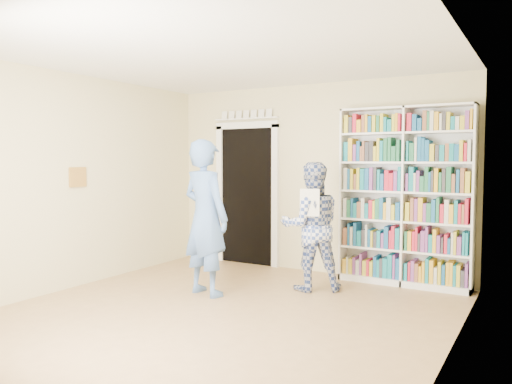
# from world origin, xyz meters

# --- Properties ---
(floor) EXTENTS (5.00, 5.00, 0.00)m
(floor) POSITION_xyz_m (0.00, 0.00, 0.00)
(floor) COLOR #9E764C
(floor) RESTS_ON ground
(ceiling) EXTENTS (5.00, 5.00, 0.00)m
(ceiling) POSITION_xyz_m (0.00, 0.00, 2.70)
(ceiling) COLOR white
(ceiling) RESTS_ON wall_back
(wall_back) EXTENTS (4.50, 0.00, 4.50)m
(wall_back) POSITION_xyz_m (0.00, 2.50, 1.35)
(wall_back) COLOR beige
(wall_back) RESTS_ON floor
(wall_left) EXTENTS (0.00, 5.00, 5.00)m
(wall_left) POSITION_xyz_m (-2.25, 0.00, 1.35)
(wall_left) COLOR beige
(wall_left) RESTS_ON floor
(wall_right) EXTENTS (0.00, 5.00, 5.00)m
(wall_right) POSITION_xyz_m (2.25, 0.00, 1.35)
(wall_right) COLOR beige
(wall_right) RESTS_ON floor
(bookshelf) EXTENTS (1.67, 0.31, 2.29)m
(bookshelf) POSITION_xyz_m (1.35, 2.34, 1.16)
(bookshelf) COLOR white
(bookshelf) RESTS_ON floor
(doorway) EXTENTS (1.10, 0.08, 2.43)m
(doorway) POSITION_xyz_m (-1.10, 2.48, 1.18)
(doorway) COLOR black
(doorway) RESTS_ON floor
(wall_art) EXTENTS (0.03, 0.25, 0.25)m
(wall_art) POSITION_xyz_m (-2.23, 0.20, 1.40)
(wall_art) COLOR brown
(wall_art) RESTS_ON wall_left
(man_blue) EXTENTS (0.76, 0.58, 1.86)m
(man_blue) POSITION_xyz_m (-0.59, 0.69, 0.93)
(man_blue) COLOR #4E72AE
(man_blue) RESTS_ON floor
(man_plaid) EXTENTS (0.98, 0.93, 1.59)m
(man_plaid) POSITION_xyz_m (0.41, 1.53, 0.80)
(man_plaid) COLOR #2D428A
(man_plaid) RESTS_ON floor
(paper_sheet) EXTENTS (0.23, 0.08, 0.33)m
(paper_sheet) POSITION_xyz_m (0.49, 1.30, 1.11)
(paper_sheet) COLOR white
(paper_sheet) RESTS_ON man_plaid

